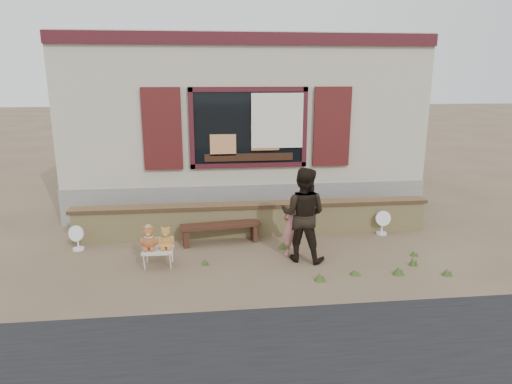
{
  "coord_description": "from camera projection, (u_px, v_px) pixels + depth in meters",
  "views": [
    {
      "loc": [
        -0.94,
        -7.66,
        3.16
      ],
      "look_at": [
        0.0,
        0.6,
        1.0
      ],
      "focal_mm": 32.0,
      "sensor_mm": 36.0,
      "label": 1
    }
  ],
  "objects": [
    {
      "name": "folding_chair",
      "position": [
        158.0,
        250.0,
        7.67
      ],
      "size": [
        0.51,
        0.45,
        0.31
      ],
      "rotation": [
        0.0,
        0.0,
        -0.02
      ],
      "color": "silver",
      "rests_on": "ground"
    },
    {
      "name": "child",
      "position": [
        293.0,
        225.0,
        8.06
      ],
      "size": [
        0.46,
        0.36,
        1.12
      ],
      "primitive_type": "imported",
      "rotation": [
        0.0,
        0.0,
        3.38
      ],
      "color": "#DD8487",
      "rests_on": "ground"
    },
    {
      "name": "adult",
      "position": [
        303.0,
        215.0,
        7.81
      ],
      "size": [
        0.99,
        0.91,
        1.65
      ],
      "primitive_type": "imported",
      "rotation": [
        0.0,
        0.0,
        2.7
      ],
      "color": "black",
      "rests_on": "ground"
    },
    {
      "name": "fan_right",
      "position": [
        382.0,
        222.0,
        9.21
      ],
      "size": [
        0.31,
        0.21,
        0.5
      ],
      "rotation": [
        0.0,
        0.0,
        -0.01
      ],
      "color": "white",
      "rests_on": "ground"
    },
    {
      "name": "ground",
      "position": [
        260.0,
        254.0,
        8.26
      ],
      "size": [
        80.0,
        80.0,
        0.0
      ],
      "primitive_type": "plane",
      "color": "brown",
      "rests_on": "ground"
    },
    {
      "name": "brick_wall",
      "position": [
        254.0,
        219.0,
        9.14
      ],
      "size": [
        7.1,
        0.36,
        0.67
      ],
      "color": "#D2B971",
      "rests_on": "ground"
    },
    {
      "name": "bench",
      "position": [
        220.0,
        229.0,
        8.71
      ],
      "size": [
        1.55,
        0.51,
        0.39
      ],
      "rotation": [
        0.0,
        0.0,
        0.12
      ],
      "color": "#351B12",
      "rests_on": "ground"
    },
    {
      "name": "grass_tufts",
      "position": [
        320.0,
        262.0,
        7.75
      ],
      "size": [
        5.0,
        1.72,
        0.15
      ],
      "color": "#384D1F",
      "rests_on": "ground"
    },
    {
      "name": "shopfront",
      "position": [
        239.0,
        119.0,
        12.08
      ],
      "size": [
        8.04,
        5.13,
        4.0
      ],
      "color": "#B6AF93",
      "rests_on": "ground"
    },
    {
      "name": "teddy_bear_left",
      "position": [
        149.0,
        237.0,
        7.6
      ],
      "size": [
        0.31,
        0.27,
        0.41
      ],
      "primitive_type": null,
      "rotation": [
        0.0,
        0.0,
        -0.02
      ],
      "color": "brown",
      "rests_on": "folding_chair"
    },
    {
      "name": "fan_left",
      "position": [
        77.0,
        238.0,
        8.38
      ],
      "size": [
        0.31,
        0.2,
        0.48
      ],
      "rotation": [
        0.0,
        0.0,
        -0.34
      ],
      "color": "white",
      "rests_on": "ground"
    },
    {
      "name": "teddy_bear_right",
      "position": [
        166.0,
        237.0,
        7.63
      ],
      "size": [
        0.29,
        0.25,
        0.39
      ],
      "primitive_type": null,
      "rotation": [
        0.0,
        0.0,
        -0.02
      ],
      "color": "olive",
      "rests_on": "folding_chair"
    }
  ]
}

